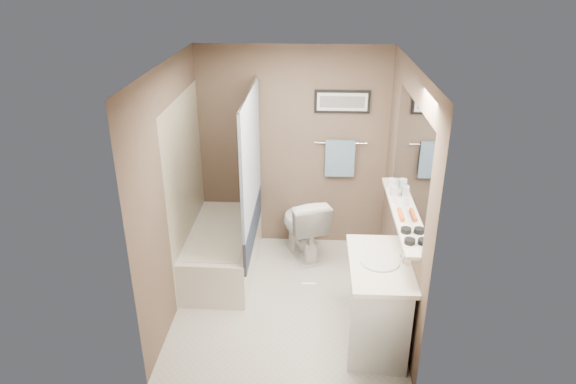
{
  "coord_description": "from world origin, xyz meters",
  "views": [
    {
      "loc": [
        0.23,
        -4.41,
        3.21
      ],
      "look_at": [
        0.0,
        0.15,
        1.15
      ],
      "focal_mm": 32.0,
      "sensor_mm": 36.0,
      "label": 1
    }
  ],
  "objects_px": {
    "candle_bowl_far": "(406,230)",
    "soap_bottle": "(394,188)",
    "vanity": "(378,304)",
    "glass_jar": "(392,184)",
    "toilet": "(303,225)",
    "bathtub": "(223,250)",
    "candle_bowl_near": "(410,241)",
    "hair_brush_front": "(401,214)"
  },
  "relations": [
    {
      "from": "hair_brush_front",
      "to": "soap_bottle",
      "type": "distance_m",
      "value": 0.47
    },
    {
      "from": "toilet",
      "to": "soap_bottle",
      "type": "relative_size",
      "value": 5.3
    },
    {
      "from": "glass_jar",
      "to": "toilet",
      "type": "bearing_deg",
      "value": 150.17
    },
    {
      "from": "candle_bowl_far",
      "to": "hair_brush_front",
      "type": "distance_m",
      "value": 0.29
    },
    {
      "from": "hair_brush_front",
      "to": "glass_jar",
      "type": "xyz_separation_m",
      "value": [
        0.0,
        0.64,
        0.03
      ]
    },
    {
      "from": "toilet",
      "to": "soap_bottle",
      "type": "xyz_separation_m",
      "value": [
        0.9,
        -0.69,
        0.8
      ]
    },
    {
      "from": "vanity",
      "to": "candle_bowl_far",
      "type": "relative_size",
      "value": 10.0
    },
    {
      "from": "glass_jar",
      "to": "hair_brush_front",
      "type": "bearing_deg",
      "value": -90.0
    },
    {
      "from": "vanity",
      "to": "soap_bottle",
      "type": "bearing_deg",
      "value": 81.7
    },
    {
      "from": "vanity",
      "to": "hair_brush_front",
      "type": "xyz_separation_m",
      "value": [
        0.19,
        0.33,
        0.74
      ]
    },
    {
      "from": "bathtub",
      "to": "candle_bowl_near",
      "type": "height_order",
      "value": "candle_bowl_near"
    },
    {
      "from": "vanity",
      "to": "candle_bowl_far",
      "type": "bearing_deg",
      "value": 17.52
    },
    {
      "from": "toilet",
      "to": "candle_bowl_far",
      "type": "height_order",
      "value": "candle_bowl_far"
    },
    {
      "from": "bathtub",
      "to": "toilet",
      "type": "distance_m",
      "value": 0.97
    },
    {
      "from": "candle_bowl_far",
      "to": "glass_jar",
      "type": "distance_m",
      "value": 0.93
    },
    {
      "from": "toilet",
      "to": "hair_brush_front",
      "type": "height_order",
      "value": "hair_brush_front"
    },
    {
      "from": "hair_brush_front",
      "to": "candle_bowl_far",
      "type": "bearing_deg",
      "value": -90.0
    },
    {
      "from": "vanity",
      "to": "candle_bowl_near",
      "type": "distance_m",
      "value": 0.77
    },
    {
      "from": "glass_jar",
      "to": "bathtub",
      "type": "bearing_deg",
      "value": 175.34
    },
    {
      "from": "toilet",
      "to": "candle_bowl_near",
      "type": "bearing_deg",
      "value": 97.71
    },
    {
      "from": "candle_bowl_far",
      "to": "soap_bottle",
      "type": "distance_m",
      "value": 0.76
    },
    {
      "from": "toilet",
      "to": "candle_bowl_near",
      "type": "relative_size",
      "value": 8.6
    },
    {
      "from": "bathtub",
      "to": "candle_bowl_far",
      "type": "bearing_deg",
      "value": -30.33
    },
    {
      "from": "hair_brush_front",
      "to": "soap_bottle",
      "type": "relative_size",
      "value": 1.51
    },
    {
      "from": "hair_brush_front",
      "to": "soap_bottle",
      "type": "height_order",
      "value": "soap_bottle"
    },
    {
      "from": "toilet",
      "to": "glass_jar",
      "type": "xyz_separation_m",
      "value": [
        0.9,
        -0.52,
        0.78
      ]
    },
    {
      "from": "vanity",
      "to": "toilet",
      "type": "bearing_deg",
      "value": 120.49
    },
    {
      "from": "candle_bowl_near",
      "to": "hair_brush_front",
      "type": "bearing_deg",
      "value": 90.0
    },
    {
      "from": "candle_bowl_far",
      "to": "soap_bottle",
      "type": "bearing_deg",
      "value": 90.0
    },
    {
      "from": "candle_bowl_far",
      "to": "glass_jar",
      "type": "height_order",
      "value": "glass_jar"
    },
    {
      "from": "candle_bowl_far",
      "to": "soap_bottle",
      "type": "height_order",
      "value": "soap_bottle"
    },
    {
      "from": "candle_bowl_near",
      "to": "soap_bottle",
      "type": "relative_size",
      "value": 0.62
    },
    {
      "from": "candle_bowl_far",
      "to": "toilet",
      "type": "bearing_deg",
      "value": 121.99
    },
    {
      "from": "toilet",
      "to": "hair_brush_front",
      "type": "bearing_deg",
      "value": 106.79
    },
    {
      "from": "glass_jar",
      "to": "soap_bottle",
      "type": "distance_m",
      "value": 0.17
    },
    {
      "from": "candle_bowl_far",
      "to": "glass_jar",
      "type": "relative_size",
      "value": 0.9
    },
    {
      "from": "vanity",
      "to": "candle_bowl_far",
      "type": "height_order",
      "value": "candle_bowl_far"
    },
    {
      "from": "candle_bowl_far",
      "to": "vanity",
      "type": "bearing_deg",
      "value": -167.21
    },
    {
      "from": "candle_bowl_near",
      "to": "glass_jar",
      "type": "bearing_deg",
      "value": 90.0
    },
    {
      "from": "candle_bowl_far",
      "to": "soap_bottle",
      "type": "xyz_separation_m",
      "value": [
        0.0,
        0.76,
        0.05
      ]
    },
    {
      "from": "bathtub",
      "to": "glass_jar",
      "type": "relative_size",
      "value": 15.0
    },
    {
      "from": "toilet",
      "to": "candle_bowl_far",
      "type": "relative_size",
      "value": 8.6
    }
  ]
}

